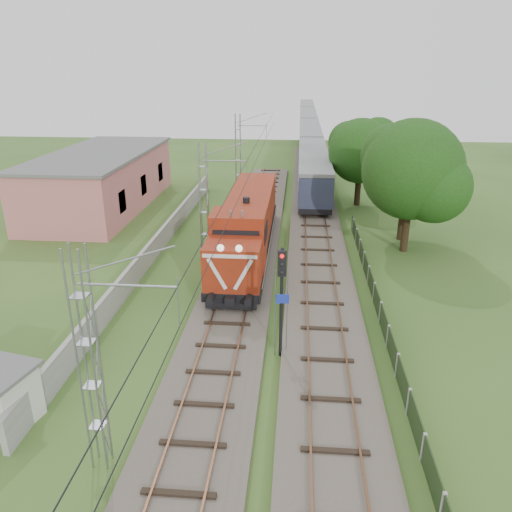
# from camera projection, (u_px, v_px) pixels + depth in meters

# --- Properties ---
(ground) EXTENTS (140.00, 140.00, 0.00)m
(ground) POSITION_uv_depth(u_px,v_px,m) (223.00, 345.00, 24.45)
(ground) COLOR #30511E
(ground) RESTS_ON ground
(track_main) EXTENTS (4.20, 70.00, 0.45)m
(track_main) POSITION_uv_depth(u_px,v_px,m) (239.00, 283.00, 30.89)
(track_main) COLOR #6B6054
(track_main) RESTS_ON ground
(track_side) EXTENTS (4.20, 80.00, 0.45)m
(track_side) POSITION_uv_depth(u_px,v_px,m) (315.00, 222.00, 42.56)
(track_side) COLOR #6B6054
(track_side) RESTS_ON ground
(catenary) EXTENTS (3.31, 70.00, 8.00)m
(catenary) POSITION_uv_depth(u_px,v_px,m) (205.00, 201.00, 34.36)
(catenary) COLOR gray
(catenary) RESTS_ON ground
(boundary_wall) EXTENTS (0.25, 40.00, 1.50)m
(boundary_wall) POSITION_uv_depth(u_px,v_px,m) (158.00, 244.00, 35.84)
(boundary_wall) COLOR #9E9E99
(boundary_wall) RESTS_ON ground
(station_building) EXTENTS (8.40, 20.40, 5.22)m
(station_building) POSITION_uv_depth(u_px,v_px,m) (102.00, 180.00, 46.97)
(station_building) COLOR #C06C67
(station_building) RESTS_ON ground
(fence) EXTENTS (0.12, 32.00, 1.20)m
(fence) POSITION_uv_depth(u_px,v_px,m) (380.00, 312.00, 26.39)
(fence) COLOR black
(fence) RESTS_ON ground
(locomotive) EXTENTS (3.22, 18.37, 4.66)m
(locomotive) POSITION_uv_depth(u_px,v_px,m) (247.00, 225.00, 34.73)
(locomotive) COLOR black
(locomotive) RESTS_ON ground
(coach_rake) EXTENTS (3.06, 91.32, 3.54)m
(coach_rake) POSITION_uv_depth(u_px,v_px,m) (309.00, 128.00, 84.74)
(coach_rake) COLOR black
(coach_rake) RESTS_ON ground
(signal_post) EXTENTS (0.60, 0.47, 5.43)m
(signal_post) POSITION_uv_depth(u_px,v_px,m) (282.00, 284.00, 22.14)
(signal_post) COLOR black
(signal_post) RESTS_ON ground
(relay_hut) EXTENTS (2.73, 2.73, 2.36)m
(relay_hut) POSITION_uv_depth(u_px,v_px,m) (3.00, 397.00, 18.74)
(relay_hut) COLOR silver
(relay_hut) RESTS_ON ground
(tree_a) EXTENTS (6.41, 6.11, 8.31)m
(tree_a) POSITION_uv_depth(u_px,v_px,m) (408.00, 174.00, 37.18)
(tree_a) COLOR #342315
(tree_a) RESTS_ON ground
(tree_b) EXTENTS (7.32, 6.98, 9.49)m
(tree_b) POSITION_uv_depth(u_px,v_px,m) (414.00, 171.00, 34.50)
(tree_b) COLOR #342315
(tree_b) RESTS_ON ground
(tree_c) EXTENTS (6.34, 6.03, 8.21)m
(tree_c) POSITION_uv_depth(u_px,v_px,m) (361.00, 152.00, 46.68)
(tree_c) COLOR #342315
(tree_c) RESTS_ON ground
(tree_d) EXTENTS (5.53, 5.27, 7.17)m
(tree_d) POSITION_uv_depth(u_px,v_px,m) (378.00, 141.00, 57.42)
(tree_d) COLOR #342315
(tree_d) RESTS_ON ground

